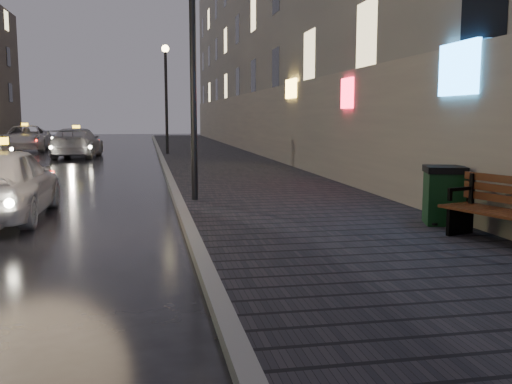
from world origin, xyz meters
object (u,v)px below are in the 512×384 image
(lamp_near, at_px, (193,46))
(bench, at_px, (508,211))
(trash_bin, at_px, (444,195))
(taxi_near, at_px, (1,182))
(taxi_far, at_px, (25,138))
(lamp_far, at_px, (166,85))
(taxi_mid, at_px, (77,143))

(lamp_near, xyz_separation_m, bench, (4.07, -5.32, -2.85))
(trash_bin, distance_m, taxi_near, 8.25)
(lamp_near, height_order, taxi_near, lamp_near)
(taxi_far, bearing_deg, trash_bin, -68.86)
(lamp_near, relative_size, bench, 2.62)
(lamp_near, xyz_separation_m, lamp_far, (0.00, 16.00, 0.00))
(lamp_near, bearing_deg, trash_bin, -43.32)
(bench, bearing_deg, taxi_far, 95.79)
(trash_bin, xyz_separation_m, taxi_mid, (-8.31, 20.22, 0.05))
(lamp_far, distance_m, trash_bin, 20.31)
(bench, relative_size, taxi_near, 0.47)
(taxi_far, bearing_deg, bench, -69.88)
(lamp_near, distance_m, taxi_mid, 17.29)
(lamp_far, relative_size, bench, 2.62)
(lamp_near, distance_m, trash_bin, 6.12)
(taxi_mid, bearing_deg, bench, 114.82)
(lamp_near, relative_size, taxi_near, 1.24)
(lamp_near, relative_size, taxi_far, 1.00)
(trash_bin, relative_size, taxi_near, 0.23)
(lamp_far, xyz_separation_m, taxi_near, (-3.82, -16.94, -2.76))
(taxi_near, relative_size, taxi_mid, 0.87)
(taxi_mid, bearing_deg, lamp_far, 177.20)
(lamp_far, bearing_deg, taxi_near, -102.70)
(lamp_near, height_order, lamp_far, same)
(trash_bin, xyz_separation_m, taxi_near, (-7.77, 2.78, 0.07))
(bench, xyz_separation_m, taxi_near, (-7.89, 4.37, 0.09))
(taxi_near, distance_m, taxi_mid, 17.45)
(lamp_near, xyz_separation_m, taxi_mid, (-4.36, 16.50, -2.78))
(lamp_far, height_order, trash_bin, lamp_far)
(taxi_mid, bearing_deg, lamp_near, 108.48)
(bench, distance_m, trash_bin, 1.60)
(bench, xyz_separation_m, taxi_far, (-11.99, 27.95, 0.10))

